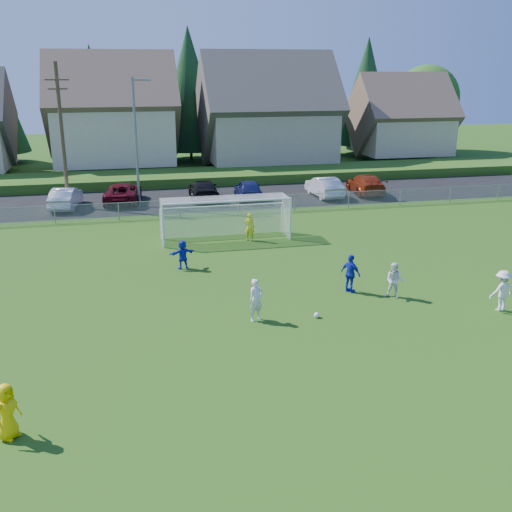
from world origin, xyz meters
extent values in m
plane|color=#193D0C|center=(0.00, 0.00, 0.00)|extent=(160.00, 160.00, 0.00)
plane|color=black|center=(0.00, 27.50, 0.01)|extent=(60.00, 60.00, 0.00)
cube|color=#1E420F|center=(0.00, 35.00, 0.40)|extent=(70.00, 6.00, 0.80)
sphere|color=white|center=(1.52, 3.76, 0.11)|extent=(0.22, 0.22, 0.22)
imported|color=yellow|center=(-9.16, -2.14, 0.80)|extent=(0.86, 0.93, 1.60)
imported|color=silver|center=(-0.91, 4.06, 0.86)|extent=(0.74, 0.62, 1.72)
imported|color=silver|center=(5.46, 5.08, 0.79)|extent=(0.98, 0.93, 1.59)
imported|color=silver|center=(9.14, 2.81, 0.86)|extent=(1.17, 0.75, 1.72)
imported|color=#1225B1|center=(3.88, 6.18, 0.87)|extent=(0.89, 1.09, 1.73)
imported|color=#1225B1|center=(-3.01, 11.16, 0.73)|extent=(1.42, 0.76, 1.46)
imported|color=yellow|center=(1.33, 15.38, 0.81)|extent=(0.69, 0.58, 1.62)
imported|color=silver|center=(-9.63, 26.52, 0.75)|extent=(2.20, 4.72, 1.50)
imported|color=#4F0913|center=(-5.63, 27.61, 0.73)|extent=(3.04, 5.54, 1.47)
imported|color=black|center=(0.34, 27.21, 0.74)|extent=(2.38, 5.23, 1.48)
imported|color=#161A4D|center=(3.67, 26.49, 0.77)|extent=(2.15, 4.65, 1.54)
imported|color=silver|center=(9.64, 26.23, 0.77)|extent=(1.75, 4.72, 1.54)
imported|color=maroon|center=(13.21, 26.52, 0.77)|extent=(2.81, 5.53, 1.54)
cylinder|color=white|center=(-3.65, 15.00, 1.22)|extent=(0.12, 0.12, 2.44)
cylinder|color=white|center=(3.65, 15.00, 1.22)|extent=(0.12, 0.12, 2.44)
cylinder|color=white|center=(0.00, 15.00, 2.44)|extent=(7.30, 0.12, 0.12)
cylinder|color=white|center=(-3.65, 16.80, 0.90)|extent=(0.08, 0.08, 1.80)
cylinder|color=white|center=(3.65, 16.80, 0.90)|extent=(0.08, 0.08, 1.80)
cylinder|color=white|center=(0.00, 16.80, 1.80)|extent=(7.30, 0.08, 0.08)
cube|color=silver|center=(0.00, 16.80, 0.90)|extent=(7.30, 0.02, 1.80)
cube|color=silver|center=(-3.65, 15.90, 1.22)|extent=(0.02, 1.80, 2.44)
cube|color=silver|center=(3.65, 15.90, 1.22)|extent=(0.02, 1.80, 2.44)
cube|color=silver|center=(0.00, 15.90, 2.44)|extent=(7.30, 1.80, 0.02)
cube|color=gray|center=(0.00, 22.00, 1.18)|extent=(52.00, 0.03, 0.03)
cube|color=gray|center=(0.00, 22.00, 0.60)|extent=(52.00, 0.02, 1.14)
cylinder|color=gray|center=(0.00, 22.00, 0.60)|extent=(0.06, 0.06, 1.20)
cylinder|color=slate|center=(-4.50, 26.00, 4.50)|extent=(0.18, 0.18, 9.00)
cylinder|color=slate|center=(-4.00, 26.00, 8.80)|extent=(1.20, 0.12, 0.12)
cube|color=slate|center=(-3.40, 26.00, 8.75)|extent=(0.36, 0.18, 0.12)
cylinder|color=#473321|center=(-9.50, 27.00, 5.00)|extent=(0.26, 0.26, 10.00)
cube|color=#473321|center=(-9.50, 27.00, 8.80)|extent=(1.60, 0.10, 0.10)
cube|color=#473321|center=(-9.50, 27.00, 8.20)|extent=(1.30, 0.10, 0.10)
cube|color=#C6B58E|center=(-6.00, 43.00, 3.55)|extent=(11.00, 9.00, 5.50)
pyramid|color=brown|center=(-6.00, 43.00, 11.26)|extent=(12.10, 9.90, 4.96)
cube|color=tan|center=(9.00, 42.00, 3.30)|extent=(12.00, 10.00, 5.00)
pyramid|color=#4C473F|center=(9.00, 42.00, 11.32)|extent=(13.20, 11.00, 5.52)
cube|color=tan|center=(24.00, 43.00, 2.80)|extent=(9.00, 8.00, 4.00)
pyramid|color=brown|center=(24.00, 43.00, 9.21)|extent=(9.90, 8.80, 4.41)
cylinder|color=#382616|center=(-8.00, 51.00, 0.60)|extent=(0.30, 0.30, 1.20)
cone|color=#143819|center=(-8.00, 51.00, 6.60)|extent=(6.24, 6.24, 10.80)
cylinder|color=#382616|center=(2.00, 48.00, 0.60)|extent=(0.30, 0.30, 1.20)
cone|color=#143819|center=(2.00, 48.00, 7.50)|extent=(7.28, 7.28, 12.60)
cylinder|color=#382616|center=(12.00, 50.00, 1.98)|extent=(0.36, 0.36, 3.96)
sphere|color=#2B5B19|center=(12.00, 50.00, 6.82)|extent=(8.36, 8.36, 8.36)
cylinder|color=#382616|center=(22.00, 48.00, 0.60)|extent=(0.30, 0.30, 1.20)
cone|color=#143819|center=(22.00, 48.00, 7.05)|extent=(6.76, 6.76, 11.70)
cylinder|color=#382616|center=(30.00, 49.00, 1.80)|extent=(0.36, 0.36, 3.60)
sphere|color=#2B5B19|center=(30.00, 49.00, 6.20)|extent=(7.60, 7.60, 7.60)
camera|label=1|loc=(-5.82, -17.24, 9.54)|focal=42.00mm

